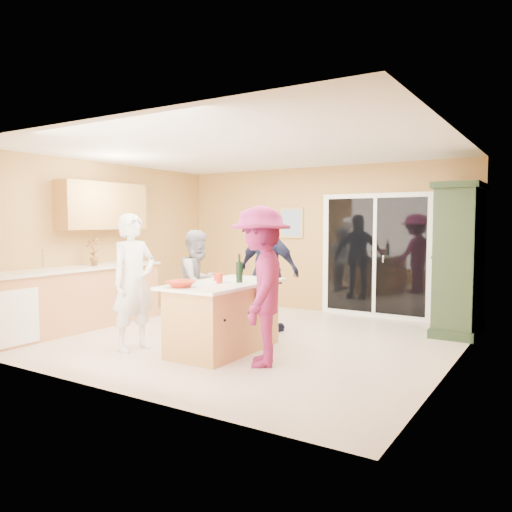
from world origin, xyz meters
The scene contains 22 objects.
floor centered at (0.00, 0.00, 0.00)m, with size 5.50×5.50×0.00m, color beige.
ceiling centered at (0.00, 0.00, 2.60)m, with size 5.50×5.00×0.10m, color white.
wall_back centered at (0.00, 2.50, 1.30)m, with size 5.50×0.10×2.60m, color #EBBD60.
wall_front centered at (0.00, -2.50, 1.30)m, with size 5.50×0.10×2.60m, color #EBBD60.
wall_left centered at (-2.75, 0.00, 1.30)m, with size 0.10×5.00×2.60m, color #EBBD60.
wall_right centered at (2.75, 0.00, 1.30)m, with size 0.10×5.00×2.60m, color #EBBD60.
left_cabinet_run centered at (-2.45, -1.05, 0.46)m, with size 0.65×3.05×1.24m.
upper_cabinets centered at (-2.58, -0.20, 1.88)m, with size 0.35×1.60×0.75m, color #CA844E.
sliding_door centered at (1.05, 2.46, 1.05)m, with size 1.90×0.07×2.10m.
framed_picture centered at (-0.55, 2.48, 1.60)m, with size 0.46×0.04×0.56m.
kitchen_island centered at (0.17, -0.70, 0.41)m, with size 0.90×1.65×0.87m.
green_hutch centered at (2.49, 1.90, 1.06)m, with size 0.62×1.18×2.17m.
woman_white centered at (-0.83, -1.24, 0.86)m, with size 0.63×0.41×1.73m, color white.
woman_grey centered at (-0.61, -0.22, 0.75)m, with size 0.73×0.57×1.51m, color #959597.
woman_navy centered at (0.08, 0.56, 0.89)m, with size 1.04×0.43×1.78m, color #1A1F3A.
woman_magenta centered at (0.88, -0.97, 0.90)m, with size 1.17×0.67×1.80m, color #881D4B.
serving_bowl centered at (0.01, -1.32, 0.91)m, with size 0.31×0.31×0.08m, color #AC2713.
tulip_vase centered at (-2.45, -0.51, 1.16)m, with size 0.23×0.16×0.44m, color #B31119.
tumbler_near centered at (0.18, -0.79, 0.93)m, with size 0.08×0.08×0.12m, color #AC2713.
tumbler_far centered at (-0.01, -0.60, 0.92)m, with size 0.07×0.07×0.10m, color #AC2713.
wine_bottle centered at (0.34, -0.60, 1.01)m, with size 0.08×0.08×0.36m.
white_plate centered at (0.17, -0.72, 0.87)m, with size 0.19×0.19×0.01m, color silver.
Camera 1 is at (3.79, -5.73, 1.63)m, focal length 35.00 mm.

